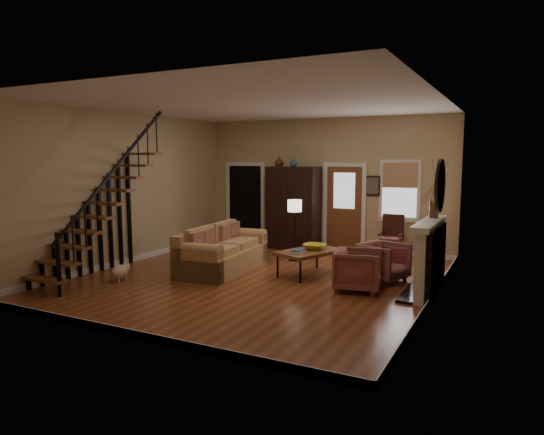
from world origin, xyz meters
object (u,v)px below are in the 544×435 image
at_px(armoire, 293,208).
at_px(side_chair, 391,237).
at_px(floor_lamp, 294,230).
at_px(sofa, 223,251).
at_px(coffee_table, 309,263).
at_px(armchair_right, 383,262).
at_px(armchair_left, 358,270).

distance_m(armoire, side_chair, 2.61).
bearing_deg(floor_lamp, sofa, -118.16).
xyz_separation_m(coffee_table, armchair_right, (1.41, 0.24, 0.11)).
relative_size(armoire, coffee_table, 1.60).
xyz_separation_m(armchair_left, side_chair, (-0.12, 2.89, 0.15)).
xyz_separation_m(armoire, floor_lamp, (0.64, -1.32, -0.36)).
xyz_separation_m(armchair_left, armchair_right, (0.23, 0.86, 0.00)).
xyz_separation_m(sofa, floor_lamp, (0.87, 1.62, 0.26)).
distance_m(floor_lamp, side_chair, 2.22).
height_order(armoire, armchair_right, armoire).
relative_size(armchair_left, floor_lamp, 0.58).
distance_m(armchair_right, floor_lamp, 2.45).
relative_size(armoire, floor_lamp, 1.52).
relative_size(armchair_right, floor_lamp, 0.58).
relative_size(sofa, armchair_left, 2.90).
bearing_deg(side_chair, armoire, 175.52).
xyz_separation_m(sofa, armchair_right, (3.12, 0.72, -0.07)).
xyz_separation_m(armchair_right, side_chair, (-0.34, 2.03, 0.15)).
relative_size(sofa, armchair_right, 2.89).
distance_m(armoire, sofa, 3.02).
bearing_deg(armchair_right, armchair_left, -176.74).
bearing_deg(sofa, armoire, 80.46).
bearing_deg(coffee_table, floor_lamp, 126.35).
distance_m(coffee_table, armchair_left, 1.34).
relative_size(sofa, floor_lamp, 1.68).
relative_size(armoire, armchair_right, 2.62).
distance_m(armoire, armchair_left, 4.14).
distance_m(armoire, floor_lamp, 1.51).
relative_size(armoire, sofa, 0.91).
distance_m(sofa, coffee_table, 1.78).
relative_size(sofa, coffee_table, 1.77).
height_order(coffee_table, armchair_right, armchair_right).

